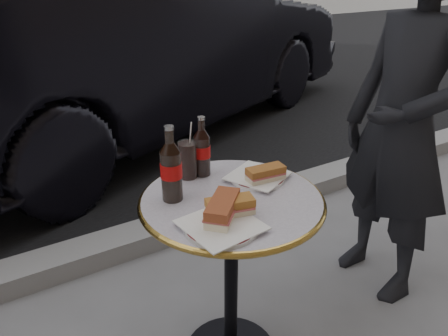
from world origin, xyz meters
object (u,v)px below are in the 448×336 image
parked_car (142,44)px  cola_bottle_left (171,164)px  cola_bottle_right (202,146)px  cola_glass (188,160)px  bistro_table (231,284)px  pedestrian (403,130)px  plate_right (257,178)px  plate_left (221,227)px

parked_car → cola_bottle_left: bearing=137.4°
cola_bottle_right → cola_glass: (-0.05, 0.01, -0.04)m
parked_car → bistro_table: bearing=141.4°
parked_car → pedestrian: 2.65m
cola_bottle_left → pedestrian: pedestrian is taller
cola_bottle_right → pedestrian: (0.88, -0.17, -0.05)m
plate_right → cola_bottle_right: (-0.15, 0.14, 0.11)m
cola_bottle_left → pedestrian: size_ratio=0.16×
cola_bottle_left → pedestrian: (1.05, -0.06, -0.07)m
plate_right → plate_left: bearing=-143.0°
cola_bottle_right → parked_car: bearing=73.0°
parked_car → pedestrian: size_ratio=3.01×
plate_right → cola_glass: bearing=145.3°
plate_right → pedestrian: bearing=-3.0°
cola_bottle_right → cola_glass: bearing=173.0°
plate_left → cola_glass: 0.37m
cola_bottle_left → cola_glass: size_ratio=1.87×
plate_left → cola_bottle_right: (0.13, 0.35, 0.11)m
plate_left → pedestrian: (1.01, 0.17, 0.05)m
plate_right → cola_bottle_right: cola_bottle_right is taller
plate_right → pedestrian: pedestrian is taller
cola_bottle_left → plate_right: bearing=-4.5°
plate_right → parked_car: (0.60, 2.60, 0.05)m
plate_right → cola_glass: (-0.21, 0.14, 0.06)m
cola_glass → pedestrian: (0.94, -0.18, -0.01)m
cola_bottle_left → parked_car: parked_car is taller
bistro_table → cola_bottle_right: size_ratio=3.28×
plate_right → parked_car: bearing=77.0°
cola_bottle_right → cola_bottle_left: bearing=-147.4°
cola_glass → parked_car: 2.59m
plate_left → pedestrian: bearing=9.7°
bistro_table → cola_bottle_left: bearing=151.9°
plate_right → cola_glass: 0.26m
pedestrian → plate_right: bearing=-91.7°
cola_bottle_right → parked_car: size_ratio=0.05×
plate_left → cola_bottle_left: (-0.04, 0.24, 0.12)m
parked_car → pedestrian: (0.13, -2.64, 0.01)m
bistro_table → cola_bottle_left: size_ratio=2.86×
plate_left → parked_car: parked_car is taller
plate_left → cola_bottle_left: cola_bottle_left is taller
cola_bottle_left → parked_car: bearing=70.3°
plate_left → plate_right: 0.35m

